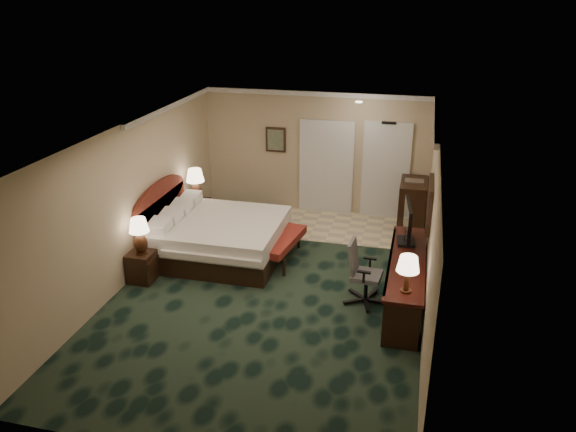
% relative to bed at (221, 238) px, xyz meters
% --- Properties ---
extents(floor, '(5.00, 7.50, 0.00)m').
position_rel_bed_xyz_m(floor, '(1.27, -1.03, -0.36)').
color(floor, black).
rests_on(floor, ground).
extents(ceiling, '(5.00, 7.50, 0.00)m').
position_rel_bed_xyz_m(ceiling, '(1.27, -1.03, 2.34)').
color(ceiling, white).
rests_on(ceiling, wall_back).
extents(wall_back, '(5.00, 0.00, 2.70)m').
position_rel_bed_xyz_m(wall_back, '(1.27, 2.72, 0.99)').
color(wall_back, '#C9AE90').
rests_on(wall_back, ground).
extents(wall_front, '(5.00, 0.00, 2.70)m').
position_rel_bed_xyz_m(wall_front, '(1.27, -4.78, 0.99)').
color(wall_front, '#C9AE90').
rests_on(wall_front, ground).
extents(wall_left, '(0.00, 7.50, 2.70)m').
position_rel_bed_xyz_m(wall_left, '(-1.23, -1.03, 0.99)').
color(wall_left, '#C9AE90').
rests_on(wall_left, ground).
extents(wall_right, '(0.00, 7.50, 2.70)m').
position_rel_bed_xyz_m(wall_right, '(3.77, -1.03, 0.99)').
color(wall_right, '#C9AE90').
rests_on(wall_right, ground).
extents(crown_molding, '(5.00, 7.50, 0.10)m').
position_rel_bed_xyz_m(crown_molding, '(1.27, -1.03, 2.29)').
color(crown_molding, silver).
rests_on(crown_molding, wall_back).
extents(tile_patch, '(3.20, 1.70, 0.01)m').
position_rel_bed_xyz_m(tile_patch, '(2.17, 1.87, -0.35)').
color(tile_patch, '#B4AB8E').
rests_on(tile_patch, ground).
extents(headboard, '(0.12, 2.00, 1.40)m').
position_rel_bed_xyz_m(headboard, '(-1.17, -0.03, 0.34)').
color(headboard, '#511611').
rests_on(headboard, ground).
extents(entry_door, '(1.02, 0.06, 2.18)m').
position_rel_bed_xyz_m(entry_door, '(2.82, 2.69, 0.69)').
color(entry_door, silver).
rests_on(entry_door, ground).
extents(closet_doors, '(1.20, 0.06, 2.10)m').
position_rel_bed_xyz_m(closet_doors, '(1.52, 2.68, 0.69)').
color(closet_doors, silver).
rests_on(closet_doors, ground).
extents(wall_art, '(0.45, 0.06, 0.55)m').
position_rel_bed_xyz_m(wall_art, '(0.37, 2.68, 1.24)').
color(wall_art, '#3E5A4E').
rests_on(wall_art, wall_back).
extents(wall_mirror, '(0.05, 0.95, 0.75)m').
position_rel_bed_xyz_m(wall_mirror, '(3.73, -0.43, 1.19)').
color(wall_mirror, white).
rests_on(wall_mirror, wall_right).
extents(bed, '(2.26, 2.10, 0.72)m').
position_rel_bed_xyz_m(bed, '(0.00, 0.00, 0.00)').
color(bed, white).
rests_on(bed, ground).
extents(nightstand_near, '(0.42, 0.49, 0.53)m').
position_rel_bed_xyz_m(nightstand_near, '(-1.00, -1.23, -0.09)').
color(nightstand_near, black).
rests_on(nightstand_near, ground).
extents(nightstand_far, '(0.48, 0.55, 0.60)m').
position_rel_bed_xyz_m(nightstand_far, '(-0.97, 1.14, -0.06)').
color(nightstand_far, black).
rests_on(nightstand_far, ground).
extents(lamp_near, '(0.43, 0.43, 0.64)m').
position_rel_bed_xyz_m(lamp_near, '(-0.98, -1.25, 0.49)').
color(lamp_near, black).
rests_on(lamp_near, nightstand_near).
extents(lamp_far, '(0.44, 0.44, 0.70)m').
position_rel_bed_xyz_m(lamp_far, '(-0.94, 1.12, 0.59)').
color(lamp_far, black).
rests_on(lamp_far, nightstand_far).
extents(bed_bench, '(0.67, 1.44, 0.47)m').
position_rel_bed_xyz_m(bed_bench, '(1.17, 0.08, -0.12)').
color(bed_bench, maroon).
rests_on(bed_bench, ground).
extents(desk, '(0.57, 2.66, 0.77)m').
position_rel_bed_xyz_m(desk, '(3.46, -0.93, 0.03)').
color(desk, black).
rests_on(desk, ground).
extents(tv, '(0.17, 0.91, 0.70)m').
position_rel_bed_xyz_m(tv, '(3.41, -0.28, 0.76)').
color(tv, black).
rests_on(tv, desk).
extents(desk_lamp, '(0.32, 0.32, 0.56)m').
position_rel_bed_xyz_m(desk_lamp, '(3.49, -1.93, 0.69)').
color(desk_lamp, black).
rests_on(desk_lamp, desk).
extents(desk_chair, '(0.66, 0.62, 1.05)m').
position_rel_bed_xyz_m(desk_chair, '(2.85, -1.05, 0.17)').
color(desk_chair, '#525253').
rests_on(desk_chair, ground).
extents(minibar, '(0.55, 0.98, 1.04)m').
position_rel_bed_xyz_m(minibar, '(3.45, 2.17, 0.16)').
color(minibar, black).
rests_on(minibar, ground).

